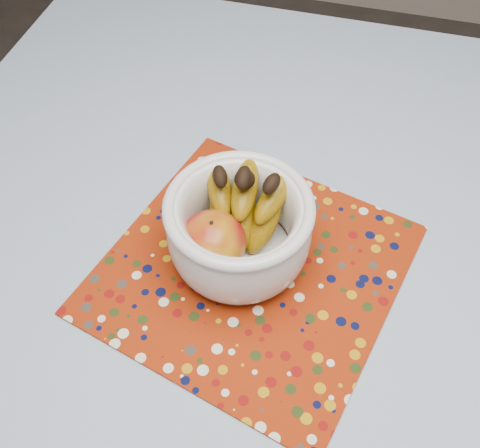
{
  "coord_description": "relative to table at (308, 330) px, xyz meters",
  "views": [
    {
      "loc": [
        0.0,
        -0.38,
        1.41
      ],
      "look_at": [
        -0.11,
        0.04,
        0.83
      ],
      "focal_mm": 42.0,
      "sensor_mm": 36.0,
      "label": 1
    }
  ],
  "objects": [
    {
      "name": "fruit_bowl",
      "position": [
        -0.12,
        0.04,
        0.16
      ],
      "size": [
        0.19,
        0.19,
        0.15
      ],
      "color": "silver",
      "rests_on": "placemat"
    },
    {
      "name": "tablecloth",
      "position": [
        0.0,
        0.0,
        0.08
      ],
      "size": [
        1.32,
        1.32,
        0.01
      ],
      "primitive_type": "cube",
      "color": "#627CA3",
      "rests_on": "table"
    },
    {
      "name": "placemat",
      "position": [
        -0.09,
        0.02,
        0.09
      ],
      "size": [
        0.46,
        0.46,
        0.0
      ],
      "primitive_type": "cube",
      "rotation": [
        0.0,
        0.0,
        -0.26
      ],
      "color": "maroon",
      "rests_on": "tablecloth"
    },
    {
      "name": "table",
      "position": [
        0.0,
        0.0,
        0.0
      ],
      "size": [
        1.2,
        1.2,
        0.75
      ],
      "color": "brown",
      "rests_on": "ground"
    }
  ]
}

